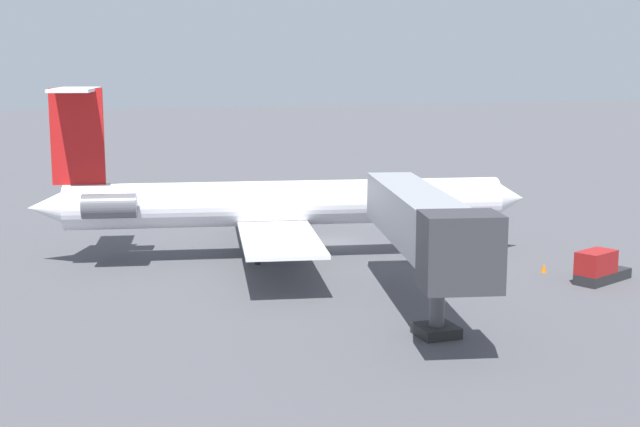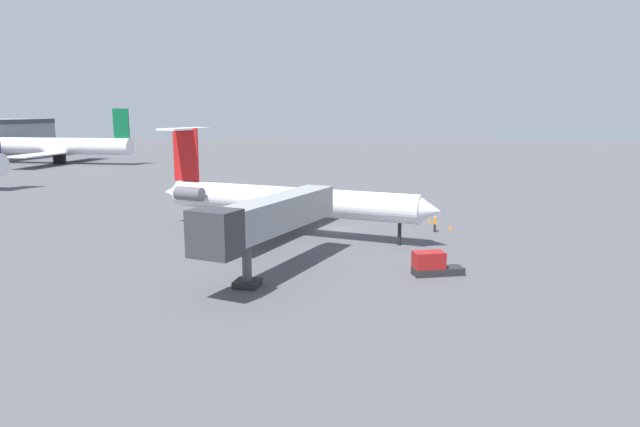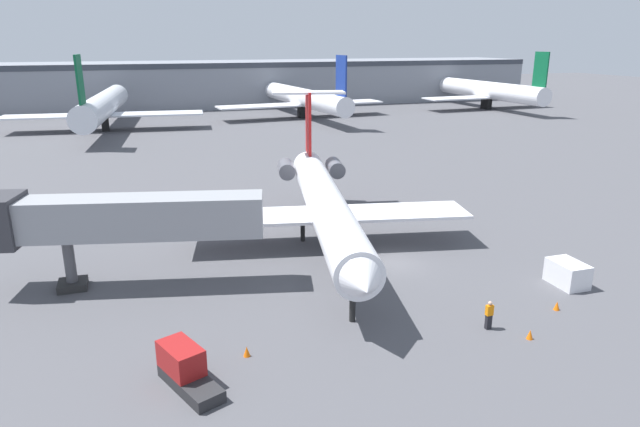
# 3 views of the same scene
# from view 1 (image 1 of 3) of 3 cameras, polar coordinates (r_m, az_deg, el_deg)

# --- Properties ---
(ground_plane) EXTENTS (400.00, 400.00, 0.10)m
(ground_plane) POSITION_cam_1_polar(r_m,az_deg,el_deg) (61.46, 0.65, -1.94)
(ground_plane) COLOR #4C4C51
(regional_jet) EXTENTS (23.07, 31.66, 10.94)m
(regional_jet) POSITION_cam_1_polar(r_m,az_deg,el_deg) (55.81, -3.09, 0.75)
(regional_jet) COLOR white
(regional_jet) RESTS_ON ground_plane
(jet_bridge) EXTENTS (17.64, 6.93, 6.37)m
(jet_bridge) POSITION_cam_1_polar(r_m,az_deg,el_deg) (42.34, 6.90, -0.78)
(jet_bridge) COLOR gray
(jet_bridge) RESTS_ON ground_plane
(ground_crew_marshaller) EXTENTS (0.41, 0.27, 1.69)m
(ground_crew_marshaller) POSITION_cam_1_polar(r_m,az_deg,el_deg) (66.19, 9.06, -0.43)
(ground_crew_marshaller) COLOR black
(ground_crew_marshaller) RESTS_ON ground_plane
(baggage_tug_lead) EXTENTS (2.81, 4.23, 1.90)m
(baggage_tug_lead) POSITION_cam_1_polar(r_m,az_deg,el_deg) (52.49, 17.75, -3.43)
(baggage_tug_lead) COLOR #262628
(baggage_tug_lead) RESTS_ON ground_plane
(cargo_container_uld) EXTENTS (1.76, 2.61, 1.60)m
(cargo_container_uld) POSITION_cam_1_polar(r_m,az_deg,el_deg) (72.23, 3.49, 0.47)
(cargo_container_uld) COLOR silver
(cargo_container_uld) RESTS_ON ground_plane
(traffic_cone_near) EXTENTS (0.36, 0.36, 0.55)m
(traffic_cone_near) POSITION_cam_1_polar(r_m,az_deg,el_deg) (54.28, 14.40, -3.46)
(traffic_cone_near) COLOR orange
(traffic_cone_near) RESTS_ON ground_plane
(traffic_cone_mid) EXTENTS (0.36, 0.36, 0.55)m
(traffic_cone_mid) POSITION_cam_1_polar(r_m,az_deg,el_deg) (70.61, 6.55, -0.22)
(traffic_cone_mid) COLOR orange
(traffic_cone_mid) RESTS_ON ground_plane
(traffic_cone_far) EXTENTS (0.36, 0.36, 0.55)m
(traffic_cone_far) POSITION_cam_1_polar(r_m,az_deg,el_deg) (68.37, 9.71, -0.62)
(traffic_cone_far) COLOR orange
(traffic_cone_far) RESTS_ON ground_plane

